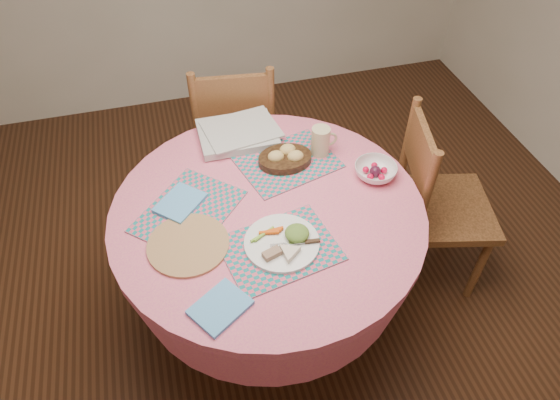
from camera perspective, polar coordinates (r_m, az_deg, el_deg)
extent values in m
plane|color=#331C0F|center=(2.55, -1.11, -12.64)|extent=(4.00, 4.00, 0.00)
cylinder|color=#ED6E80|center=(1.97, -1.40, -1.30)|extent=(1.24, 1.24, 0.04)
cone|color=#ED6E80|center=(2.09, -1.32, -4.49)|extent=(1.24, 1.24, 0.30)
cylinder|color=black|center=(2.36, -1.19, -9.81)|extent=(0.14, 0.14, 0.44)
cylinder|color=black|center=(2.52, -1.12, -12.28)|extent=(0.56, 0.56, 0.06)
cube|color=brown|center=(2.49, 18.38, -0.94)|extent=(0.51, 0.53, 0.04)
cylinder|color=brown|center=(2.61, 21.80, -7.14)|extent=(0.05, 0.05, 0.45)
cylinder|color=brown|center=(2.82, 19.71, -1.38)|extent=(0.05, 0.05, 0.45)
cylinder|color=brown|center=(2.50, 14.53, -7.61)|extent=(0.05, 0.05, 0.45)
cylinder|color=brown|center=(2.72, 12.99, -1.57)|extent=(0.05, 0.05, 0.45)
cylinder|color=brown|center=(2.14, 16.28, 0.08)|extent=(0.05, 0.05, 0.50)
cylinder|color=brown|center=(2.40, 14.35, 6.21)|extent=(0.05, 0.05, 0.50)
cube|color=brown|center=(2.20, 15.75, 5.25)|extent=(0.12, 0.36, 0.24)
cube|color=brown|center=(2.80, -5.21, 7.60)|extent=(0.50, 0.48, 0.04)
cylinder|color=brown|center=(3.08, -1.77, 6.50)|extent=(0.05, 0.05, 0.45)
cylinder|color=brown|center=(3.08, -8.54, 5.87)|extent=(0.05, 0.05, 0.45)
cylinder|color=brown|center=(2.83, -1.00, 2.17)|extent=(0.05, 0.05, 0.45)
cylinder|color=brown|center=(2.82, -8.35, 1.48)|extent=(0.05, 0.05, 0.45)
cylinder|color=brown|center=(2.51, -1.08, 9.87)|extent=(0.05, 0.05, 0.50)
cylinder|color=brown|center=(2.50, -9.48, 9.10)|extent=(0.05, 0.05, 0.50)
cube|color=brown|center=(2.44, -5.44, 11.43)|extent=(0.36, 0.08, 0.24)
cube|color=#16787C|center=(1.81, -0.02, -5.60)|extent=(0.45, 0.37, 0.01)
cube|color=#16787C|center=(1.97, -10.39, -1.25)|extent=(0.49, 0.50, 0.01)
cube|color=#16787C|center=(2.14, 0.89, 4.33)|extent=(0.47, 0.40, 0.01)
cylinder|color=#93633F|center=(1.85, -10.45, -5.02)|extent=(0.30, 0.30, 0.01)
cube|color=#569FDF|center=(1.67, -6.85, -12.07)|extent=(0.23, 0.21, 0.01)
cube|color=#569FDF|center=(1.99, -11.34, -0.32)|extent=(0.23, 0.23, 0.01)
cylinder|color=white|center=(1.82, 0.20, -4.89)|extent=(0.28, 0.28, 0.01)
ellipsoid|color=#234D1A|center=(1.80, 2.13, -4.23)|extent=(0.11, 0.11, 0.04)
cylinder|color=beige|center=(1.76, 0.46, -6.13)|extent=(0.13, 0.13, 0.02)
cube|color=#82634B|center=(1.77, -1.53, -5.79)|extent=(0.07, 0.05, 0.02)
cube|color=silver|center=(1.79, 1.08, -5.25)|extent=(0.15, 0.03, 0.00)
cylinder|color=black|center=(2.13, 0.57, 4.70)|extent=(0.23, 0.23, 0.03)
ellipsoid|color=tan|center=(2.10, -0.48, 5.24)|extent=(0.07, 0.06, 0.05)
ellipsoid|color=tan|center=(2.13, 0.88, 6.02)|extent=(0.07, 0.06, 0.05)
ellipsoid|color=tan|center=(2.10, 1.78, 5.27)|extent=(0.07, 0.06, 0.05)
cylinder|color=beige|center=(2.16, 4.64, 6.74)|extent=(0.08, 0.08, 0.13)
torus|color=beige|center=(2.17, 5.72, 6.91)|extent=(0.07, 0.01, 0.07)
imported|color=white|center=(2.10, 10.84, 3.26)|extent=(0.23, 0.23, 0.05)
sphere|color=red|center=(2.12, 11.81, 3.36)|extent=(0.03, 0.03, 0.03)
sphere|color=red|center=(2.14, 10.73, 3.90)|extent=(0.03, 0.03, 0.03)
sphere|color=red|center=(2.11, 9.77, 3.45)|extent=(0.03, 0.03, 0.03)
sphere|color=red|center=(2.08, 10.26, 2.61)|extent=(0.03, 0.03, 0.03)
sphere|color=red|center=(2.09, 11.54, 2.56)|extent=(0.03, 0.03, 0.03)
sphere|color=#3F1227|center=(2.10, 10.84, 3.24)|extent=(0.05, 0.05, 0.05)
cube|color=silver|center=(2.27, -4.91, 7.56)|extent=(0.34, 0.27, 0.03)
cube|color=silver|center=(2.26, -4.45, 8.08)|extent=(0.35, 0.30, 0.01)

